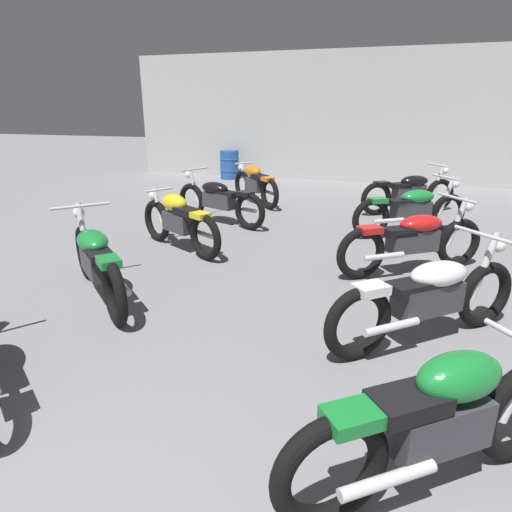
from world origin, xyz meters
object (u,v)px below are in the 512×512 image
object	(u,v)px
motorcycle_left_row_3	(179,220)
motorcycle_right_row_5	(410,191)
motorcycle_right_row_4	(412,209)
motorcycle_left_row_2	(96,260)
motorcycle_right_row_1	(439,420)
motorcycle_left_row_4	(219,199)
motorcycle_right_row_2	(429,296)
oil_drum	(230,165)
motorcycle_right_row_3	(414,239)
motorcycle_left_row_5	(255,184)

from	to	relation	value
motorcycle_left_row_3	motorcycle_right_row_5	world-z (taller)	motorcycle_right_row_5
motorcycle_right_row_5	motorcycle_left_row_3	bearing A→B (deg)	-132.51
motorcycle_right_row_4	motorcycle_left_row_2	bearing A→B (deg)	-131.89
motorcycle_right_row_1	motorcycle_right_row_4	distance (m)	5.50
motorcycle_right_row_1	motorcycle_right_row_5	bearing A→B (deg)	90.37
motorcycle_right_row_4	motorcycle_right_row_5	size ratio (longest dim) A/B	1.00
motorcycle_left_row_4	motorcycle_right_row_5	xyz separation A→B (m)	(3.40, 1.97, 0.00)
motorcycle_right_row_2	oil_drum	bearing A→B (deg)	121.17
motorcycle_left_row_3	oil_drum	xyz separation A→B (m)	(-1.78, 6.82, -0.03)
motorcycle_right_row_3	motorcycle_right_row_5	distance (m)	3.63
motorcycle_right_row_3	motorcycle_right_row_5	bearing A→B (deg)	89.93
motorcycle_left_row_3	motorcycle_right_row_3	bearing A→B (deg)	0.64
motorcycle_left_row_3	motorcycle_right_row_5	size ratio (longest dim) A/B	0.95
motorcycle_right_row_3	motorcycle_right_row_5	world-z (taller)	same
motorcycle_left_row_5	motorcycle_right_row_2	bearing A→B (deg)	-57.92
oil_drum	motorcycle_left_row_2	bearing A→B (deg)	-78.75
motorcycle_left_row_3	motorcycle_right_row_3	distance (m)	3.35
motorcycle_right_row_4	oil_drum	distance (m)	7.10
motorcycle_left_row_5	motorcycle_right_row_4	size ratio (longest dim) A/B	0.80
motorcycle_right_row_1	motorcycle_right_row_4	world-z (taller)	motorcycle_right_row_4
motorcycle_left_row_4	motorcycle_right_row_3	bearing A→B (deg)	-25.99
motorcycle_right_row_1	motorcycle_right_row_2	distance (m)	1.75
motorcycle_left_row_5	motorcycle_right_row_5	distance (m)	3.28
motorcycle_left_row_2	oil_drum	bearing A→B (deg)	101.25
motorcycle_right_row_3	motorcycle_left_row_4	bearing A→B (deg)	154.01
motorcycle_right_row_1	oil_drum	world-z (taller)	motorcycle_right_row_1
motorcycle_left_row_2	motorcycle_left_row_3	xyz separation A→B (m)	(0.05, 1.89, 0.01)
motorcycle_left_row_3	motorcycle_left_row_5	bearing A→B (deg)	88.80
motorcycle_left_row_3	motorcycle_right_row_4	xyz separation A→B (m)	(3.37, 1.92, -0.01)
motorcycle_right_row_4	motorcycle_right_row_1	bearing A→B (deg)	-89.61
motorcycle_left_row_3	motorcycle_left_row_4	world-z (taller)	motorcycle_left_row_4
motorcycle_left_row_2	oil_drum	xyz separation A→B (m)	(-1.73, 8.71, -0.03)
motorcycle_right_row_3	motorcycle_left_row_5	bearing A→B (deg)	133.02
motorcycle_left_row_2	motorcycle_left_row_5	xyz separation A→B (m)	(0.13, 5.44, 0.01)
motorcycle_right_row_3	motorcycle_right_row_1	bearing A→B (deg)	-89.20
motorcycle_left_row_3	motorcycle_right_row_3	world-z (taller)	motorcycle_right_row_3
motorcycle_left_row_5	oil_drum	world-z (taller)	motorcycle_left_row_5
motorcycle_right_row_2	motorcycle_right_row_5	bearing A→B (deg)	90.87
motorcycle_right_row_2	motorcycle_right_row_5	world-z (taller)	same
oil_drum	motorcycle_right_row_5	bearing A→B (deg)	-31.52
motorcycle_left_row_5	motorcycle_right_row_2	distance (m)	6.34
motorcycle_right_row_1	motorcycle_right_row_2	world-z (taller)	motorcycle_right_row_2
motorcycle_left_row_4	motorcycle_right_row_3	distance (m)	3.78
motorcycle_right_row_1	motorcycle_left_row_3	bearing A→B (deg)	133.59
motorcycle_left_row_2	motorcycle_left_row_5	distance (m)	5.44
motorcycle_left_row_5	oil_drum	xyz separation A→B (m)	(-1.86, 3.27, -0.03)
motorcycle_left_row_3	motorcycle_right_row_4	size ratio (longest dim) A/B	0.95
motorcycle_right_row_4	motorcycle_right_row_5	distance (m)	1.74
motorcycle_right_row_3	motorcycle_right_row_5	size ratio (longest dim) A/B	0.98
motorcycle_left_row_4	motorcycle_right_row_2	bearing A→B (deg)	-45.23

